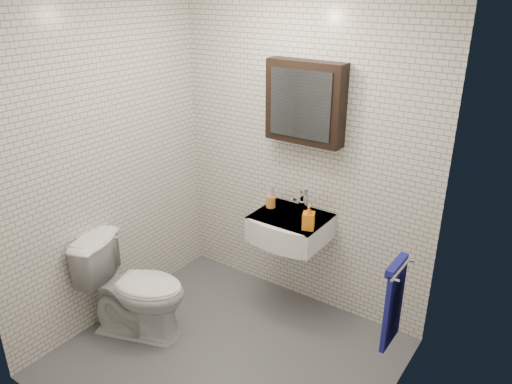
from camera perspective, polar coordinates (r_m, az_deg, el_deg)
ground at (r=3.80m, az=-3.41°, el=-18.35°), size 2.20×2.00×0.01m
room_shell at (r=3.04m, az=-4.06°, el=2.75°), size 2.22×2.02×2.51m
washbasin at (r=3.85m, az=3.66°, el=-4.19°), size 0.55×0.50×0.20m
faucet at (r=3.94m, az=5.22°, el=-1.01°), size 0.06×0.20×0.15m
mirror_cabinet at (r=3.69m, az=5.63°, el=10.13°), size 0.60×0.15×0.60m
towel_rail at (r=3.22m, az=15.50°, el=-11.80°), size 0.09×0.30×0.58m
toothbrush_cup at (r=3.96m, az=1.70°, el=-1.04°), size 0.08×0.08×0.21m
soap_bottle at (r=3.62m, az=6.04°, el=-2.85°), size 0.11×0.11×0.19m
toilet at (r=3.91m, az=-13.66°, el=-10.57°), size 0.88×0.67×0.79m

